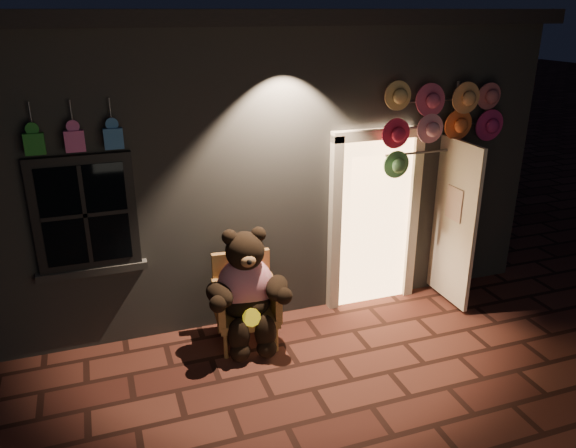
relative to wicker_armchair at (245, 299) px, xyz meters
name	(u,v)px	position (x,y,z in m)	size (l,w,h in m)	color
ground	(313,389)	(0.38, -1.10, -0.49)	(60.00, 60.00, 0.00)	#592C22
shop_building	(216,133)	(0.38, 2.89, 1.25)	(7.30, 5.95, 3.51)	slate
wicker_armchair	(245,299)	(0.00, 0.00, 0.00)	(0.72, 0.66, 0.97)	#B57A46
teddy_bear	(247,290)	(-0.01, -0.13, 0.18)	(0.97, 0.78, 1.34)	#CA1541
hat_rack	(441,121)	(2.42, 0.17, 1.78)	(1.53, 0.22, 2.71)	#59595E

